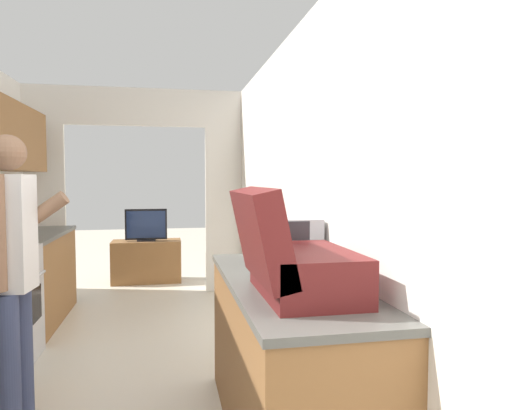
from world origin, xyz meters
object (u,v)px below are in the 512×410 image
Objects in this scene: tv_cabinet at (147,261)px; television at (146,225)px; suitcase at (290,259)px; person at (11,279)px; microwave at (284,239)px.

tv_cabinet is 0.50m from television.
suitcase is at bearing -79.31° from tv_cabinet.
tv_cabinet is (-0.83, 4.40, -0.77)m from suitcase.
person is 1.51m from suitcase.
person is 3.77m from television.
suitcase is 4.44m from television.
person is at bearing -97.99° from tv_cabinet.
microwave is at bearing 77.50° from suitcase.
television is (-0.83, 4.36, -0.27)m from suitcase.
person reaches higher than suitcase.
suitcase is 1.26× the size of microwave.
tv_cabinet is (0.53, 3.77, -0.60)m from person.
television is at bearing -2.94° from person.
person is 2.96× the size of television.
suitcase is 0.82m from microwave.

